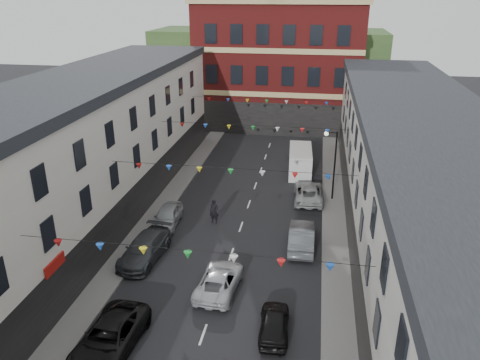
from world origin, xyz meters
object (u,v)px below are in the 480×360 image
Objects in this scene: street_lamp at (332,156)px; car_right_e at (302,236)px; car_right_d at (274,323)px; white_van at (300,161)px; car_left_c at (109,338)px; pedestrian at (214,212)px; car_left_e at (167,216)px; moving_car at (219,280)px; car_left_d at (145,249)px; car_right_f at (308,192)px.

car_right_e is at bearing -103.53° from street_lamp.
street_lamp is at bearing -102.51° from car_right_d.
street_lamp is 1.23× the size of car_right_e.
white_van is (-2.75, 5.99, -2.70)m from street_lamp.
car_left_c is at bearing -118.53° from street_lamp.
car_left_c is 2.80× the size of pedestrian.
moving_car is at bearing -56.14° from car_left_e.
car_left_d is at bearing -35.38° from car_right_d.
car_left_d is at bearing -21.51° from moving_car.
moving_car is (-4.54, -5.84, -0.14)m from car_right_e.
car_right_e is at bearing -90.01° from white_van.
car_left_d is 2.73× the size of pedestrian.
car_right_d is (7.83, 2.56, -0.11)m from car_left_c.
street_lamp reaches higher than moving_car.
car_left_e is (-12.05, -6.61, -3.17)m from street_lamp.
pedestrian is at bearing 64.32° from car_left_d.
street_lamp is 8.98m from car_right_e.
street_lamp is 7.12m from white_van.
moving_car is (4.27, 5.80, -0.09)m from car_left_c.
car_left_d is (-1.27, 8.37, 0.01)m from car_left_c.
moving_car is at bearing -114.88° from street_lamp.
white_van reaches higher than car_left_c.
moving_car is 8.59m from pedestrian.
car_right_e is at bearing -11.79° from car_left_e.
car_right_e is at bearing -124.43° from moving_car.
car_left_d is 10.60m from car_right_e.
car_right_f is (10.30, 6.31, -0.02)m from car_left_e.
car_left_e is (0.00, 4.85, -0.03)m from car_left_d.
car_right_e is at bearing 55.74° from car_left_c.
pedestrian is at bearing -119.90° from white_van.
car_left_c is 1.14× the size of moving_car.
street_lamp reaches higher than car_right_f.
car_right_d is 0.77× the size of car_right_e.
street_lamp is 16.93m from car_left_d.
white_van reaches higher than car_left_e.
car_left_d is 1.03× the size of car_right_f.
car_right_e reaches higher than car_right_f.
car_right_d is at bearing 82.75° from car_right_e.
car_right_d is 0.74× the size of car_right_f.
white_van is at bearing -97.23° from moving_car.
car_right_e is 2.52× the size of pedestrian.
car_left_c is 1.26× the size of car_left_e.
car_left_c is 1.02× the size of car_left_d.
car_left_d is at bearing -112.81° from pedestrian.
car_left_d reaches higher than car_left_e.
car_right_e reaches higher than moving_car.
car_left_e is 2.22× the size of pedestrian.
car_right_f is (10.30, 11.16, -0.05)m from car_left_d.
car_right_d is at bearing -27.61° from car_left_d.
moving_car is (5.54, -2.57, -0.11)m from car_left_d.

